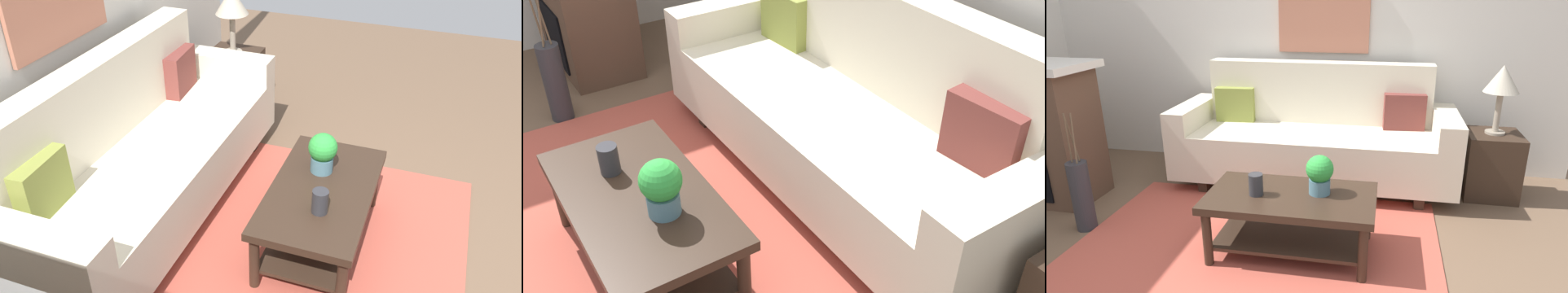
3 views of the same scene
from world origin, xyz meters
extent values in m
plane|color=brown|center=(0.00, 0.00, 0.00)|extent=(9.10, 9.10, 0.00)
cube|color=silver|center=(0.00, 2.24, 1.35)|extent=(5.10, 0.10, 2.70)
cube|color=#B24C3D|center=(0.00, 0.50, 0.01)|extent=(2.50, 1.78, 0.01)
cube|color=beige|center=(0.21, 1.64, 0.32)|extent=(2.05, 0.84, 0.40)
cube|color=beige|center=(0.21, 1.96, 0.80)|extent=(2.05, 0.20, 0.56)
cube|color=beige|center=(-0.91, 1.64, 0.42)|extent=(0.20, 0.84, 0.60)
cube|color=beige|center=(1.34, 1.64, 0.42)|extent=(0.20, 0.84, 0.60)
cube|color=#332319|center=(1.14, 1.64, 0.06)|extent=(0.08, 0.74, 0.12)
cube|color=olive|center=(-0.57, 1.83, 0.68)|extent=(0.37, 0.15, 0.32)
cube|color=brown|center=(0.99, 1.83, 0.68)|extent=(0.37, 0.15, 0.32)
cube|color=#332319|center=(0.26, 0.51, 0.41)|extent=(1.10, 0.60, 0.05)
cube|color=#332319|center=(0.26, 0.51, 0.12)|extent=(0.98, 0.50, 0.02)
cylinder|color=#332319|center=(-0.23, 0.26, 0.19)|extent=(0.06, 0.06, 0.38)
cylinder|color=#332319|center=(0.75, 0.26, 0.19)|extent=(0.06, 0.06, 0.38)
cylinder|color=#332319|center=(-0.23, 0.76, 0.19)|extent=(0.06, 0.06, 0.38)
cylinder|color=#332319|center=(0.75, 0.76, 0.19)|extent=(0.06, 0.06, 0.38)
cylinder|color=#2D2D33|center=(0.03, 0.47, 0.50)|extent=(0.09, 0.09, 0.14)
cylinder|color=slate|center=(0.43, 0.56, 0.48)|extent=(0.14, 0.14, 0.10)
sphere|color=green|center=(0.43, 0.56, 0.60)|extent=(0.18, 0.18, 0.18)
cube|color=#332319|center=(1.74, 1.71, 0.28)|extent=(0.44, 0.44, 0.56)
cylinder|color=gray|center=(1.74, 1.71, 0.57)|extent=(0.16, 0.16, 0.02)
cylinder|color=gray|center=(1.74, 1.71, 0.74)|extent=(0.05, 0.05, 0.35)
cone|color=#B2A893|center=(1.74, 1.71, 1.02)|extent=(0.28, 0.28, 0.22)
camera|label=1|loc=(-2.30, -0.04, 2.35)|focal=36.94mm
camera|label=2|loc=(2.30, -0.05, 2.07)|focal=40.59mm
camera|label=3|loc=(0.82, -1.99, 1.66)|focal=29.95mm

